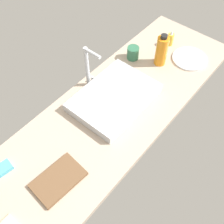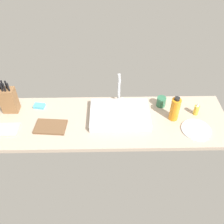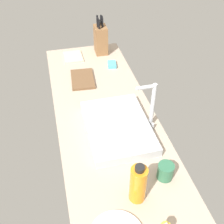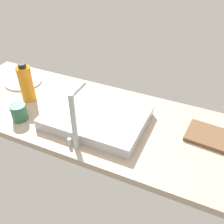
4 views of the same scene
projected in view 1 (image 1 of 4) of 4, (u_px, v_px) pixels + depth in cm
name	position (u px, v px, depth cm)	size (l,w,h in cm)	color
countertop_slab	(110.00, 114.00, 156.98)	(191.74, 59.21, 3.50)	tan
sink_basin	(114.00, 97.00, 158.45)	(48.30, 34.54, 5.40)	#B7BABF
faucet	(88.00, 66.00, 154.82)	(5.50, 11.55, 28.57)	#B7BABF
cutting_board	(58.00, 180.00, 130.34)	(24.24, 15.66, 1.80)	brown
soap_bottle	(170.00, 39.00, 186.83)	(4.11, 4.11, 11.39)	gold
water_bottle	(162.00, 51.00, 171.56)	(7.43, 7.43, 21.85)	orange
dinner_plate	(190.00, 59.00, 181.18)	(22.77, 22.77, 1.20)	white
coffee_mug	(133.00, 53.00, 179.16)	(7.75, 7.75, 8.47)	#2D6647
dish_sponge	(2.00, 169.00, 133.31)	(9.00, 6.00, 2.40)	#4CA3BC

